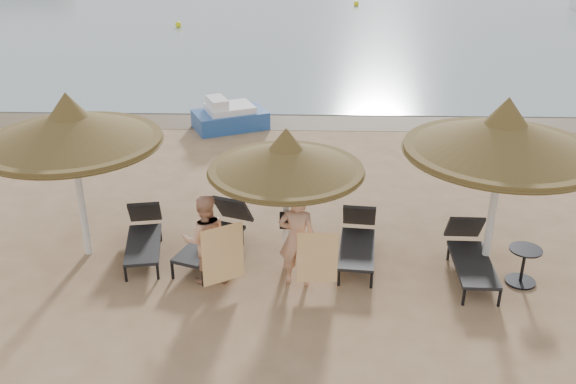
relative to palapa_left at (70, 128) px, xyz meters
name	(u,v)px	position (x,y,z in m)	size (l,w,h in m)	color
ground	(278,303)	(3.67, -1.53, -2.52)	(160.00, 160.00, 0.00)	#9B7957
wet_sand_strip	(292,121)	(3.67, 7.87, -2.52)	(200.00, 1.60, 0.01)	brown
palapa_left	(70,128)	(0.00, 0.00, 0.00)	(3.19, 3.19, 3.17)	silver
palapa_center	(286,158)	(3.78, -0.37, -0.38)	(2.72, 2.72, 2.69)	silver
palapa_right	(504,136)	(7.37, -0.42, 0.08)	(3.30, 3.30, 3.27)	silver
lounger_far_left	(144,235)	(1.06, 0.08, -2.15)	(0.93, 1.93, 0.83)	black
lounger_near_left	(217,233)	(2.45, 0.10, -2.11)	(1.36, 2.17, 0.93)	black
lounger_near_right	(358,239)	(5.10, 0.02, -2.14)	(0.82, 1.94, 0.84)	black
lounger_far_right	(470,253)	(7.08, -0.45, -2.13)	(0.69, 1.96, 0.87)	black
side_table	(523,267)	(7.92, -0.77, -2.20)	(0.56, 0.56, 0.68)	black
person_left	(205,233)	(2.39, -0.86, -1.56)	(0.88, 0.57, 1.91)	tan
person_right	(297,231)	(3.98, -0.90, -1.50)	(0.94, 0.61, 2.05)	tan
towel_left	(223,254)	(2.74, -1.21, -1.78)	(0.66, 0.41, 1.07)	orange
towel_right	(317,258)	(4.33, -1.15, -1.86)	(0.69, 0.04, 0.96)	orange
bag_patterned	(286,195)	(3.78, -0.19, -1.15)	(0.34, 0.16, 0.42)	silver
bag_dark	(286,221)	(3.78, -0.53, -1.48)	(0.22, 0.09, 0.31)	black
pedal_boat	(229,117)	(1.88, 7.22, -2.17)	(2.35, 1.93, 0.95)	#254F96
buoy_left	(178,25)	(-2.45, 22.45, -2.36)	(0.31, 0.31, 0.31)	yellow
buoy_mid	(356,4)	(7.05, 29.47, -2.37)	(0.31, 0.31, 0.31)	yellow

